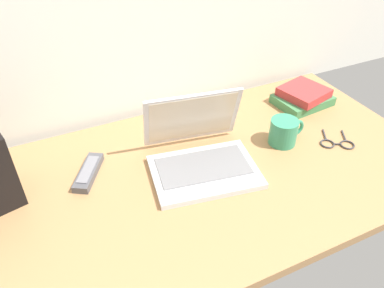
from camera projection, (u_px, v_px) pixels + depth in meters
name	position (u px, v px, depth m)	size (l,w,h in m)	color
desk	(180.00, 184.00, 1.12)	(1.60, 0.76, 0.03)	#A87A4C
laptop	(200.00, 153.00, 1.14)	(0.35, 0.33, 0.21)	silver
coffee_mug	(284.00, 132.00, 1.23)	(0.13, 0.09, 0.09)	#338C66
remote_control_near	(89.00, 172.00, 1.12)	(0.12, 0.16, 0.02)	#4C4C51
eyeglasses	(337.00, 143.00, 1.25)	(0.13, 0.14, 0.01)	#333338
book_stack	(303.00, 97.00, 1.44)	(0.21, 0.18, 0.07)	#3F7F4C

